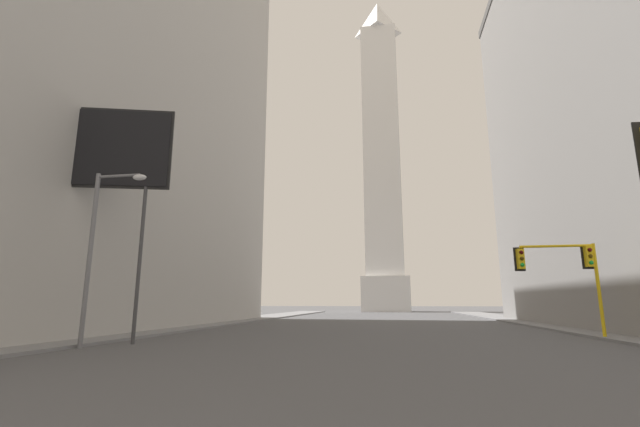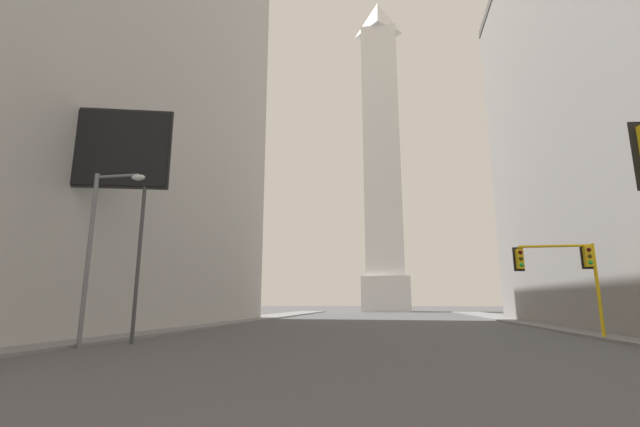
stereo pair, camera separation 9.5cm
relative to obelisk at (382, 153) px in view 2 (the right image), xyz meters
The scene contains 7 objects.
sidewalk_left 66.21m from the obelisk, 104.49° to the right, with size 5.00×103.89×0.15m, color slate.
sidewalk_right 66.21m from the obelisk, 75.51° to the right, with size 5.00×103.89×0.15m, color slate.
building_left 66.73m from the obelisk, 113.65° to the right, with size 25.40×42.50×45.42m.
obelisk is the anchor object (origin of this frame).
traffic_light_mid_right 70.78m from the obelisk, 80.35° to the right, with size 4.25×0.52×5.01m.
street_lamp 78.04m from the obelisk, 98.91° to the right, with size 2.48×0.36×7.64m.
billboard_sign 75.42m from the obelisk, 100.31° to the right, with size 6.73×2.08×11.59m.
Camera 2 is at (1.53, -1.87, 1.92)m, focal length 24.00 mm.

